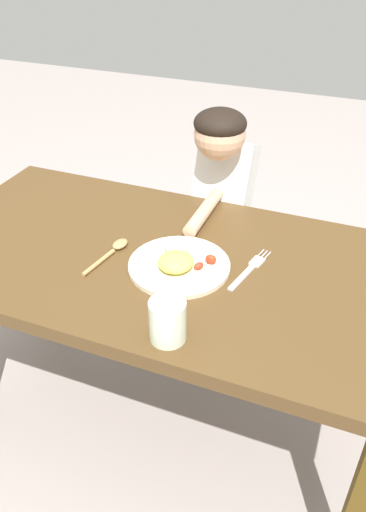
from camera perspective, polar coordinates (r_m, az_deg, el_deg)
ground_plane at (r=1.91m, az=-1.55°, el=-18.09°), size 8.00×8.00×0.00m
dining_table at (r=1.44m, az=-1.94°, el=-2.58°), size 1.42×0.72×0.72m
plate at (r=1.35m, az=-0.49°, el=-0.83°), size 0.28×0.28×0.05m
fork at (r=1.36m, az=7.53°, el=-1.53°), size 0.07×0.21×0.01m
spoon at (r=1.42m, az=-7.99°, el=0.60°), size 0.05×0.19×0.02m
drinking_cup at (r=1.12m, az=-1.76°, el=-7.33°), size 0.08×0.08×0.10m
person at (r=1.84m, az=4.46°, el=3.18°), size 0.18×0.46×1.02m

